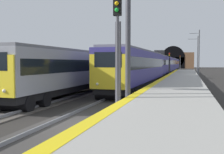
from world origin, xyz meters
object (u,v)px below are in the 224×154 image
object	(u,v)px
catenary_mast_far	(197,56)
train_main_approaching	(164,65)
overhead_signal_gantry	(56,9)
railway_signal_far	(180,62)
railway_signal_mid	(169,63)
railway_signal_near	(117,45)
catenary_mast_near	(199,54)
train_adjacent_platform	(123,66)

from	to	relation	value
catenary_mast_far	train_main_approaching	bearing A→B (deg)	78.08
overhead_signal_gantry	catenary_mast_far	xyz separation A→B (m)	(43.59, -8.91, -1.67)
railway_signal_far	catenary_mast_far	world-z (taller)	catenary_mast_far
railway_signal_mid	overhead_signal_gantry	xyz separation A→B (m)	(-34.02, 4.04, 3.15)
railway_signal_far	overhead_signal_gantry	distance (m)	92.62
railway_signal_near	railway_signal_mid	xyz separation A→B (m)	(35.61, -0.00, -0.92)
train_main_approaching	catenary_mast_far	xyz separation A→B (m)	(-1.41, -6.67, 1.85)
railway_signal_mid	catenary_mast_far	bearing A→B (deg)	153.06
railway_signal_mid	catenary_mast_far	world-z (taller)	catenary_mast_far
railway_signal_near	railway_signal_mid	world-z (taller)	railway_signal_near
railway_signal_far	catenary_mast_far	bearing A→B (deg)	5.68
train_main_approaching	overhead_signal_gantry	bearing A→B (deg)	-1.67
railway_signal_mid	catenary_mast_far	distance (m)	10.84
catenary_mast_far	railway_signal_near	bearing A→B (deg)	173.85
railway_signal_near	railway_signal_far	size ratio (longest dim) A/B	1.11
railway_signal_mid	catenary_mast_near	world-z (taller)	catenary_mast_near
train_main_approaching	train_adjacent_platform	world-z (taller)	train_main_approaching
railway_signal_near	railway_signal_far	bearing A→B (deg)	-180.00
train_main_approaching	train_adjacent_platform	bearing A→B (deg)	-11.98
catenary_mast_near	catenary_mast_far	size ratio (longest dim) A/B	1.04
railway_signal_mid	train_adjacent_platform	bearing A→B (deg)	-37.58
train_main_approaching	catenary_mast_near	bearing A→B (deg)	37.05
train_adjacent_platform	railway_signal_far	distance (m)	66.94
railway_signal_near	overhead_signal_gantry	bearing A→B (deg)	-111.57
train_adjacent_platform	railway_signal_near	xyz separation A→B (m)	(-27.45, -6.28, 1.42)
railway_signal_far	train_main_approaching	bearing A→B (deg)	-2.17
train_main_approaching	catenary_mast_near	size ratio (longest dim) A/B	9.82
railway_signal_near	overhead_signal_gantry	size ratio (longest dim) A/B	0.70
railway_signal_near	overhead_signal_gantry	xyz separation A→B (m)	(1.60, 4.04, 2.23)
train_adjacent_platform	catenary_mast_near	xyz separation A→B (m)	(9.91, -11.15, 2.14)
overhead_signal_gantry	catenary_mast_near	world-z (taller)	catenary_mast_near
overhead_signal_gantry	catenary_mast_far	distance (m)	44.52
catenary_mast_near	catenary_mast_far	xyz separation A→B (m)	(7.82, 0.01, -0.16)
train_adjacent_platform	overhead_signal_gantry	size ratio (longest dim) A/B	6.58
catenary_mast_far	catenary_mast_near	bearing A→B (deg)	-179.93
catenary_mast_near	overhead_signal_gantry	bearing A→B (deg)	166.00
train_adjacent_platform	railway_signal_near	world-z (taller)	railway_signal_near
railway_signal_mid	catenary_mast_near	size ratio (longest dim) A/B	0.54
railway_signal_far	overhead_signal_gantry	xyz separation A→B (m)	(-92.49, 4.04, 2.67)
train_adjacent_platform	railway_signal_far	xyz separation A→B (m)	(66.64, -6.28, 0.97)
train_adjacent_platform	railway_signal_near	distance (m)	28.20
railway_signal_mid	overhead_signal_gantry	bearing A→B (deg)	-6.77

